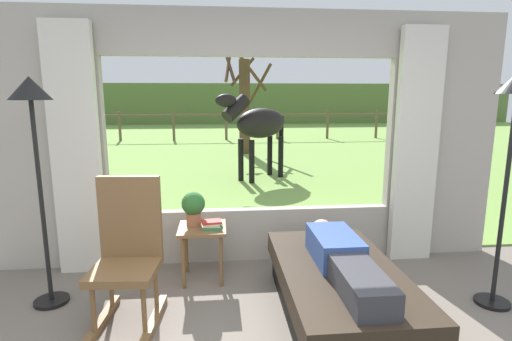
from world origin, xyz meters
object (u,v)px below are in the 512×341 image
at_px(recliner_sofa, 338,291).
at_px(book_stack, 212,225).
at_px(side_table, 202,236).
at_px(floor_lamp_left, 33,124).
at_px(horse, 258,124).
at_px(potted_plant, 193,206).
at_px(reclining_person, 342,257).
at_px(pasture_tree, 244,102).
at_px(rocking_chair, 128,252).

xyz_separation_m(recliner_sofa, book_stack, (-0.99, 0.71, 0.34)).
xyz_separation_m(side_table, book_stack, (0.09, -0.06, 0.13)).
bearing_deg(floor_lamp_left, side_table, 14.36).
relative_size(book_stack, horse, 0.12).
xyz_separation_m(potted_plant, horse, (1.06, 4.33, 0.45)).
relative_size(reclining_person, pasture_tree, 0.49).
bearing_deg(potted_plant, side_table, -36.87).
xyz_separation_m(potted_plant, book_stack, (0.17, -0.12, -0.15)).
relative_size(potted_plant, pasture_tree, 0.11).
relative_size(rocking_chair, potted_plant, 3.50).
bearing_deg(horse, book_stack, 130.26).
xyz_separation_m(side_table, pasture_tree, (0.96, 8.14, 1.10)).
height_order(reclining_person, side_table, reclining_person).
xyz_separation_m(recliner_sofa, horse, (-0.10, 5.17, 0.94)).
bearing_deg(reclining_person, rocking_chair, 172.71).
height_order(rocking_chair, book_stack, rocking_chair).
bearing_deg(recliner_sofa, reclining_person, -90.03).
height_order(rocking_chair, floor_lamp_left, floor_lamp_left).
height_order(recliner_sofa, rocking_chair, rocking_chair).
relative_size(side_table, horse, 0.30).
height_order(reclining_person, book_stack, reclining_person).
xyz_separation_m(potted_plant, floor_lamp_left, (-1.19, -0.38, 0.81)).
bearing_deg(side_table, reclining_person, -37.37).
xyz_separation_m(reclining_person, floor_lamp_left, (-2.35, 0.50, 0.99)).
bearing_deg(recliner_sofa, side_table, 144.32).
distance_m(rocking_chair, potted_plant, 0.84).
relative_size(recliner_sofa, rocking_chair, 1.52).
distance_m(book_stack, horse, 4.58).
bearing_deg(book_stack, horse, 78.71).
bearing_deg(horse, reclining_person, 142.63).
distance_m(side_table, floor_lamp_left, 1.70).
bearing_deg(horse, rocking_chair, 124.61).
relative_size(reclining_person, potted_plant, 4.47).
distance_m(rocking_chair, side_table, 0.83).
relative_size(reclining_person, horse, 0.83).
relative_size(side_table, floor_lamp_left, 0.28).
xyz_separation_m(side_table, horse, (0.98, 4.39, 0.73)).
bearing_deg(book_stack, reclining_person, -37.75).
bearing_deg(floor_lamp_left, book_stack, 10.95).
bearing_deg(recliner_sofa, pasture_tree, 90.73).
relative_size(recliner_sofa, pasture_tree, 0.58).
distance_m(potted_plant, pasture_tree, 8.18).
bearing_deg(horse, floor_lamp_left, 116.03).
bearing_deg(floor_lamp_left, pasture_tree, 75.23).
xyz_separation_m(reclining_person, side_table, (-1.08, 0.83, -0.10)).
bearing_deg(rocking_chair, recliner_sofa, -0.69).
bearing_deg(potted_plant, recliner_sofa, -35.74).
bearing_deg(reclining_person, floor_lamp_left, 167.94).
height_order(side_table, horse, horse).
bearing_deg(recliner_sofa, rocking_chair, 174.45).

